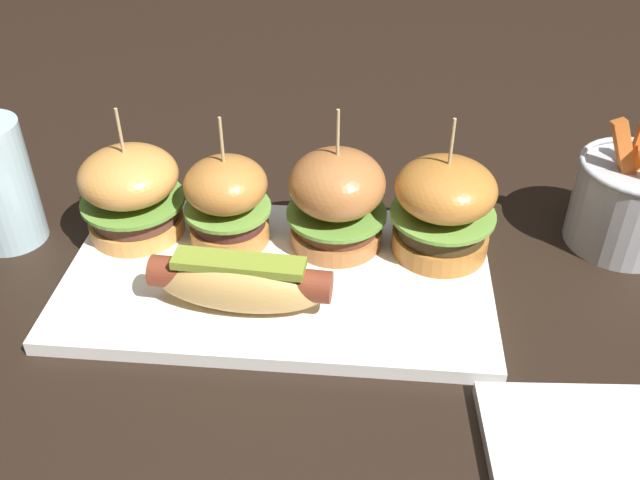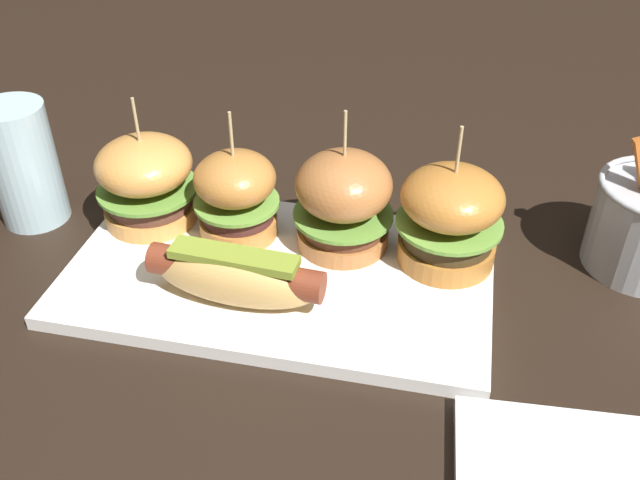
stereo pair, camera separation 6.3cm
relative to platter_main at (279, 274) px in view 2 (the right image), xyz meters
name	(u,v)px [view 2 (the right image)]	position (x,y,z in m)	size (l,w,h in m)	color
ground_plane	(279,280)	(0.00, 0.00, -0.01)	(3.00, 3.00, 0.00)	black
platter_main	(279,274)	(0.00, 0.00, 0.00)	(0.40, 0.23, 0.01)	white
hot_dog	(236,275)	(-0.02, -0.05, 0.04)	(0.16, 0.06, 0.05)	tan
slider_far_left	(146,180)	(-0.15, 0.05, 0.05)	(0.10, 0.10, 0.14)	#D89146
slider_center_left	(236,195)	(-0.05, 0.05, 0.05)	(0.08, 0.08, 0.13)	#BC7837
slider_center_right	(343,200)	(0.05, 0.05, 0.06)	(0.10, 0.10, 0.14)	#AD6A37
slider_far_right	(450,216)	(0.15, 0.05, 0.06)	(0.10, 0.10, 0.14)	#BB752F
water_glass	(23,164)	(-0.28, 0.05, 0.06)	(0.07, 0.07, 0.13)	silver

